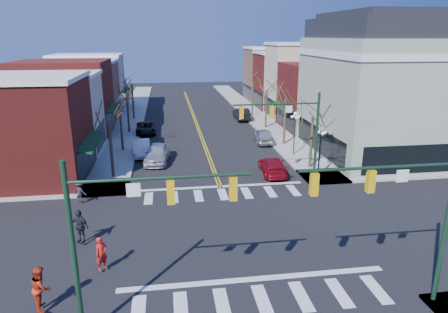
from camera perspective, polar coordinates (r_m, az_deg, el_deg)
name	(u,v)px	position (r m, az deg, el deg)	size (l,w,h in m)	color
ground	(238,234)	(24.00, 1.96, -11.00)	(160.00, 160.00, 0.00)	black
sidewalk_left	(120,148)	(42.64, -14.58, 1.19)	(3.50, 70.00, 0.15)	#9E9B93
sidewalk_right	(284,142)	(44.18, 8.58, 2.10)	(3.50, 70.00, 0.15)	#9E9B93
bldg_left_brick_a	(18,131)	(35.37, -27.34, 3.21)	(10.00, 8.50, 8.00)	maroon
bldg_left_stucco_a	(46,116)	(42.67, -24.08, 5.35)	(10.00, 7.00, 7.50)	beige
bldg_left_brick_b	(65,98)	(50.23, -21.80, 7.73)	(10.00, 9.00, 8.50)	maroon
bldg_left_tan	(79,92)	(58.26, -19.97, 8.69)	(10.00, 7.50, 7.80)	#986C53
bldg_left_stucco_b	(89,84)	(65.79, -18.70, 9.82)	(10.00, 8.00, 8.20)	beige
bldg_right_brick_a	(325,97)	(50.98, 14.28, 8.25)	(10.00, 8.50, 8.00)	maroon
bldg_right_stucco	(305,82)	(58.03, 11.45, 10.43)	(10.00, 7.00, 10.00)	beige
bldg_right_brick_b	(289,81)	(65.18, 9.21, 10.56)	(10.00, 8.00, 8.50)	maroon
bldg_right_tan	(275,75)	(72.80, 7.33, 11.48)	(10.00, 8.00, 9.00)	#986C53
victorian_corner	(383,86)	(41.05, 21.81, 9.33)	(12.25, 14.25, 13.30)	#98A58F
traffic_mast_near_left	(124,224)	(15.05, -14.10, -9.32)	(6.60, 0.28, 7.20)	#14331E
traffic_mast_near_right	(408,206)	(17.66, 24.79, -6.42)	(6.60, 0.28, 7.20)	#14331E
traffic_mast_far_right	(294,126)	(30.48, 9.91, 4.31)	(6.60, 0.28, 7.20)	#14331E
lamppost_corner	(320,143)	(32.79, 13.59, 1.83)	(0.36, 0.36, 4.33)	#14331E
lamppost_midblock	(295,126)	(38.72, 10.09, 4.32)	(0.36, 0.36, 4.33)	#14331E
tree_left_a	(111,150)	(33.38, -15.80, 0.88)	(0.24, 0.24, 4.76)	#382B21
tree_left_b	(121,127)	(41.05, -14.48, 4.13)	(0.24, 0.24, 5.04)	#382B21
tree_left_c	(128,114)	(48.90, -13.54, 5.90)	(0.24, 0.24, 4.55)	#382B21
tree_left_d	(133,102)	(56.73, -12.88, 7.59)	(0.24, 0.24, 4.90)	#382B21
tree_right_a	(311,143)	(35.27, 12.35, 1.87)	(0.24, 0.24, 4.62)	#382B21
tree_right_b	(285,121)	(42.58, 8.66, 5.02)	(0.24, 0.24, 5.18)	#382B21
tree_right_c	(266,109)	(50.18, 6.03, 6.71)	(0.24, 0.24, 4.83)	#382B21
tree_right_d	(253,99)	(57.85, 4.10, 8.18)	(0.24, 0.24, 4.97)	#382B21
car_left_near	(157,153)	(37.08, -9.50, 0.43)	(2.02, 5.02, 1.71)	silver
car_left_mid	(142,148)	(39.65, -11.66, 1.22)	(1.57, 4.50, 1.48)	white
car_left_far	(146,128)	(48.45, -11.11, 4.01)	(2.24, 4.85, 1.35)	black
car_right_near	(273,166)	(33.83, 6.97, -1.37)	(1.93, 4.74, 1.38)	maroon
car_right_mid	(263,136)	(43.57, 5.59, 2.96)	(1.85, 4.59, 1.56)	#B8B8BD
car_right_far	(242,114)	(55.49, 2.54, 6.09)	(1.73, 4.97, 1.64)	black
pedestrian_red_a	(101,253)	(20.95, -17.11, -13.10)	(0.63, 0.41, 1.73)	red
pedestrian_red_b	(41,288)	(19.17, -24.69, -16.64)	(0.95, 0.74, 1.95)	red
pedestrian_dark_a	(80,226)	(23.77, -19.91, -9.35)	(1.14, 0.47, 1.94)	black
pedestrian_dark_b	(80,191)	(29.37, -19.86, -4.71)	(0.99, 0.57, 1.53)	black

